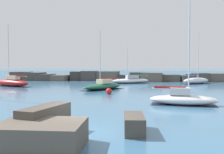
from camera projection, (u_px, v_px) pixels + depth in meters
name	position (u px, v px, depth m)	size (l,w,h in m)	color
ground_plane	(85.00, 132.00, 13.19)	(600.00, 600.00, 0.00)	#3D6B8E
open_sea_beyond	(141.00, 73.00, 117.32)	(400.00, 116.00, 0.01)	#2D5B7F
breakwater_jetty	(132.00, 77.00, 57.98)	(62.26, 6.83, 2.30)	#423D38
foreground_rocks	(10.00, 128.00, 11.98)	(13.11, 5.92, 1.49)	#4C443D
sailboat_moored_0	(183.00, 98.00, 22.46)	(6.15, 2.69, 10.78)	white
sailboat_moored_3	(130.00, 80.00, 50.11)	(8.19, 5.57, 7.12)	white
sailboat_moored_4	(196.00, 80.00, 48.84)	(6.50, 5.86, 10.65)	white
sailboat_moored_5	(103.00, 86.00, 36.94)	(6.09, 7.50, 8.61)	#195138
sailboat_moored_6	(12.00, 82.00, 42.66)	(8.33, 5.04, 10.66)	maroon
mooring_buoy_orange_near	(109.00, 91.00, 30.88)	(0.76, 0.76, 0.96)	red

